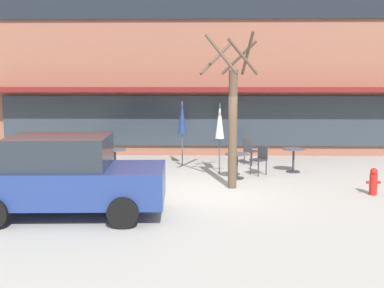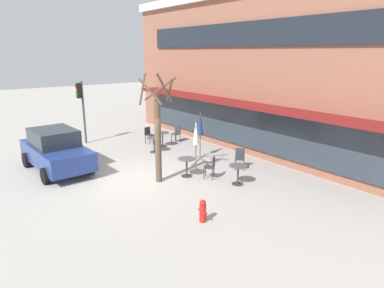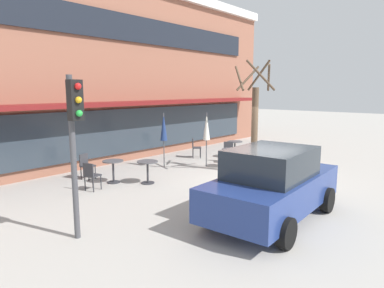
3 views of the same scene
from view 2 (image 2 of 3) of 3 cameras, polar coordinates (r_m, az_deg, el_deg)
name	(u,v)px [view 2 (image 2 of 3)]	position (r m, az deg, el deg)	size (l,w,h in m)	color
ground_plane	(135,179)	(13.86, -9.43, -5.76)	(80.00, 80.00, 0.00)	#ADA8A0
building_facade	(297,70)	(19.66, 17.17, 11.70)	(19.17, 9.10, 7.88)	#935B47
cafe_table_near_wall	(187,164)	(13.78, -0.90, -3.39)	(0.70, 0.70, 0.76)	#333338
cafe_table_streetside	(238,171)	(13.08, 7.68, -4.56)	(0.70, 0.70, 0.76)	#333338
cafe_table_by_tree	(162,137)	(18.25, -4.94, 1.19)	(0.70, 0.70, 0.76)	#333338
cafe_table_mid_patio	(154,142)	(17.20, -6.35, 0.29)	(0.70, 0.70, 0.76)	#333338
patio_umbrella_green_folded	(200,124)	(16.01, 1.38, 3.36)	(0.28, 0.28, 2.20)	#4C4C51
patio_umbrella_cream_folded	(196,132)	(14.34, 0.66, 1.97)	(0.28, 0.28, 2.20)	#4C4C51
cafe_chair_0	(149,134)	(18.97, -7.23, 1.69)	(0.48, 0.48, 0.89)	#333338
cafe_chair_1	(177,133)	(19.11, -2.60, 1.89)	(0.49, 0.49, 0.89)	#333338
cafe_chair_2	(240,157)	(14.83, 7.99, -2.16)	(0.57, 0.57, 0.89)	#333338
cafe_chair_3	(211,166)	(13.58, 3.18, -3.66)	(0.56, 0.56, 0.89)	#333338
parked_sedan	(56,150)	(15.54, -21.76, -0.94)	(4.28, 2.16, 1.76)	navy
street_tree	(158,132)	(12.92, -5.71, 2.00)	(1.57, 1.69, 4.20)	brown
traffic_light_pole	(81,102)	(19.40, -18.01, 6.70)	(0.26, 0.43, 3.40)	#47474C
fire_hydrant	(203,211)	(10.28, 1.80, -11.05)	(0.36, 0.20, 0.71)	red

